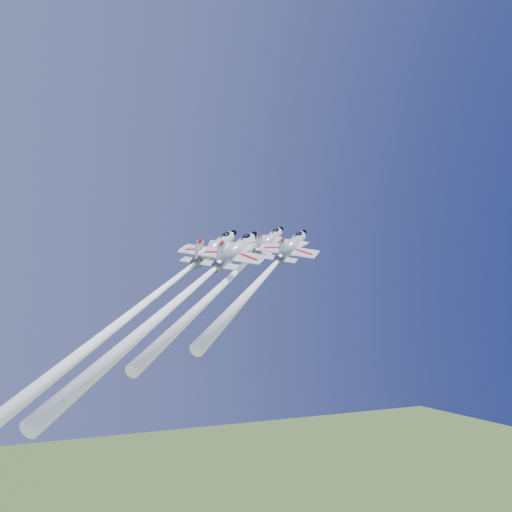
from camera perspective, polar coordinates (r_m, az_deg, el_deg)
name	(u,v)px	position (r m, az deg, el deg)	size (l,w,h in m)	color
jet_lead	(232,276)	(88.45, -2.46, -2.03)	(28.75, 30.99, 36.22)	white
jet_left	(131,314)	(78.99, -12.40, -5.68)	(40.10, 43.97, 55.83)	white
jet_right	(267,273)	(85.73, 1.07, -1.72)	(25.13, 26.51, 28.62)	white
jet_slot	(186,293)	(79.15, -7.02, -3.73)	(31.49, 33.75, 38.29)	white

